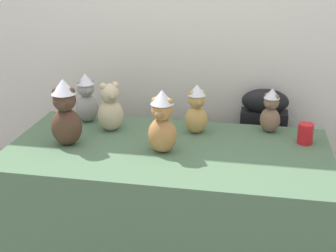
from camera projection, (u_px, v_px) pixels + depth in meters
wall_back at (188, 23)px, 2.80m from camera, size 7.00×0.08×2.60m
display_table at (168, 211)px, 2.52m from camera, size 1.66×0.83×0.76m
instrument_case at (260, 160)px, 2.90m from camera, size 0.28×0.12×0.95m
teddy_bear_mocha at (271, 111)px, 2.54m from camera, size 0.15×0.14×0.25m
teddy_bear_cocoa at (65, 113)px, 2.36m from camera, size 0.18×0.16×0.36m
teddy_bear_honey at (197, 110)px, 2.53m from camera, size 0.16×0.15×0.28m
teddy_bear_sand at (110, 108)px, 2.56m from camera, size 0.19×0.18×0.28m
teddy_bear_ash at (86, 98)px, 2.69m from camera, size 0.17×0.17×0.29m
teddy_bear_caramel at (162, 122)px, 2.28m from camera, size 0.16×0.14×0.33m
party_cup_red at (305, 134)px, 2.42m from camera, size 0.08×0.08×0.11m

